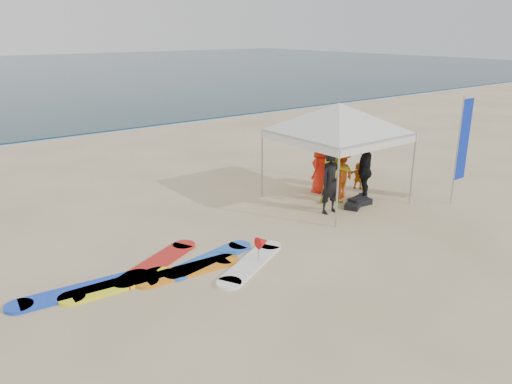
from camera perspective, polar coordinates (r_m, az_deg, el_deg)
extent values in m
plane|color=beige|center=(10.45, 4.47, -10.86)|extent=(120.00, 120.00, 0.00)
cube|color=silver|center=(26.20, -23.09, 5.59)|extent=(160.00, 1.20, 0.01)
imported|color=black|center=(14.31, 8.55, 1.13)|extent=(0.69, 0.47, 1.84)
imported|color=gold|center=(15.15, 9.08, 2.20)|extent=(1.14, 1.05, 1.91)
imported|color=#D85513|center=(15.69, 9.65, 2.07)|extent=(1.02, 0.60, 1.56)
imported|color=black|center=(15.52, 12.31, 2.39)|extent=(1.19, 1.01, 1.90)
imported|color=red|center=(16.17, 7.32, 2.71)|extent=(0.91, 0.76, 1.59)
imported|color=#CC6C12|center=(16.82, 11.64, 1.86)|extent=(0.59, 0.86, 0.89)
cylinder|color=#A5A5A8|center=(15.49, 0.69, 3.24)|extent=(0.05, 0.05, 2.14)
cylinder|color=#A5A5A8|center=(17.59, 9.00, 4.83)|extent=(0.05, 0.05, 2.14)
cylinder|color=#A5A5A8|center=(13.21, 9.30, 0.34)|extent=(0.05, 0.05, 2.14)
cylinder|color=#A5A5A8|center=(15.62, 17.49, 2.51)|extent=(0.05, 0.05, 2.14)
cube|color=white|center=(14.14, 14.02, 5.21)|extent=(3.31, 0.02, 0.24)
cube|color=white|center=(16.29, 5.20, 7.34)|extent=(3.31, 0.02, 0.24)
cube|color=white|center=(14.07, 4.75, 5.63)|extent=(0.02, 3.31, 0.24)
cube|color=white|center=(16.36, 13.23, 6.98)|extent=(0.02, 3.31, 0.24)
pyramid|color=white|center=(15.01, 9.50, 10.03)|extent=(4.54, 4.54, 0.86)
cylinder|color=#A5A5A8|center=(15.84, 22.00, 4.29)|extent=(0.04, 0.04, 3.24)
cube|color=#0A27AF|center=(16.00, 22.65, 5.54)|extent=(0.51, 0.03, 2.41)
cylinder|color=#A5A5A8|center=(11.29, 0.30, -6.79)|extent=(0.02, 0.02, 0.60)
cone|color=red|center=(11.27, 0.79, -5.72)|extent=(0.28, 0.28, 0.28)
cube|color=black|center=(15.33, 11.56, -1.06)|extent=(0.59, 0.41, 0.22)
cube|color=black|center=(15.41, 12.19, -1.09)|extent=(0.49, 0.35, 0.18)
cube|color=black|center=(15.01, 10.99, -1.56)|extent=(0.63, 0.59, 0.16)
cube|color=black|center=(15.72, 12.07, -0.65)|extent=(0.44, 0.41, 0.20)
cube|color=orange|center=(11.13, -7.79, -8.88)|extent=(1.95, 0.69, 0.07)
cube|color=white|center=(11.34, -0.58, -8.16)|extent=(2.09, 1.42, 0.07)
cube|color=red|center=(11.58, -11.28, -7.94)|extent=(2.15, 1.41, 0.07)
cube|color=#FFFE1A|center=(10.82, -15.57, -10.24)|extent=(1.86, 0.63, 0.07)
cube|color=blue|center=(10.85, -19.31, -10.56)|extent=(2.37, 0.76, 0.07)
cube|color=blue|center=(11.57, -5.32, -7.68)|extent=(2.06, 0.91, 0.07)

